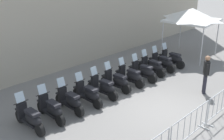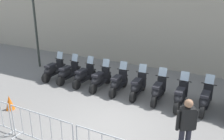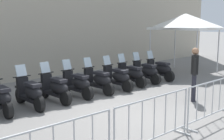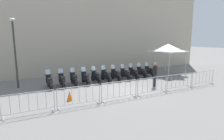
# 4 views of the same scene
# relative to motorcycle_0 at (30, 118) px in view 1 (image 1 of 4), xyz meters

# --- Properties ---
(ground_plane) EXTENTS (120.00, 120.00, 0.00)m
(ground_plane) POSITION_rel_motorcycle_0_xyz_m (4.09, -2.90, -0.45)
(ground_plane) COLOR slate
(motorcycle_0) EXTENTS (0.57, 1.73, 1.24)m
(motorcycle_0) POSITION_rel_motorcycle_0_xyz_m (0.00, 0.00, 0.00)
(motorcycle_0) COLOR black
(motorcycle_0) RESTS_ON ground
(motorcycle_1) EXTENTS (0.63, 1.72, 1.24)m
(motorcycle_1) POSITION_rel_motorcycle_0_xyz_m (0.87, -0.08, 0.00)
(motorcycle_1) COLOR black
(motorcycle_1) RESTS_ON ground
(motorcycle_2) EXTENTS (0.62, 1.72, 1.24)m
(motorcycle_2) POSITION_rel_motorcycle_0_xyz_m (1.74, -0.15, 0.00)
(motorcycle_2) COLOR black
(motorcycle_2) RESTS_ON ground
(motorcycle_3) EXTENTS (0.60, 1.72, 1.24)m
(motorcycle_3) POSITION_rel_motorcycle_0_xyz_m (2.61, -0.29, 0.00)
(motorcycle_3) COLOR black
(motorcycle_3) RESTS_ON ground
(motorcycle_4) EXTENTS (0.56, 1.73, 1.24)m
(motorcycle_4) POSITION_rel_motorcycle_0_xyz_m (3.49, -0.35, 0.00)
(motorcycle_4) COLOR black
(motorcycle_4) RESTS_ON ground
(motorcycle_5) EXTENTS (0.56, 1.73, 1.24)m
(motorcycle_5) POSITION_rel_motorcycle_0_xyz_m (4.36, -0.40, 0.00)
(motorcycle_5) COLOR black
(motorcycle_5) RESTS_ON ground
(motorcycle_6) EXTENTS (0.56, 1.73, 1.24)m
(motorcycle_6) POSITION_rel_motorcycle_0_xyz_m (5.23, -0.54, 0.00)
(motorcycle_6) COLOR black
(motorcycle_6) RESTS_ON ground
(motorcycle_7) EXTENTS (0.57, 1.73, 1.24)m
(motorcycle_7) POSITION_rel_motorcycle_0_xyz_m (6.09, -0.70, 0.00)
(motorcycle_7) COLOR black
(motorcycle_7) RESTS_ON ground
(motorcycle_8) EXTENTS (0.60, 1.72, 1.24)m
(motorcycle_8) POSITION_rel_motorcycle_0_xyz_m (6.97, -0.69, 0.00)
(motorcycle_8) COLOR black
(motorcycle_8) RESTS_ON ground
(motorcycle_9) EXTENTS (0.61, 1.72, 1.24)m
(motorcycle_9) POSITION_rel_motorcycle_0_xyz_m (7.84, -0.79, 0.00)
(motorcycle_9) COLOR black
(motorcycle_9) RESTS_ON ground
(motorcycle_10) EXTENTS (0.61, 1.72, 1.24)m
(motorcycle_10) POSITION_rel_motorcycle_0_xyz_m (8.71, -0.92, 0.00)
(motorcycle_10) COLOR black
(motorcycle_10) RESTS_ON ground
(barrier_segment_2) EXTENTS (2.25, 0.66, 1.07)m
(barrier_segment_2) POSITION_rel_motorcycle_0_xyz_m (2.73, -4.55, 0.07)
(barrier_segment_2) COLOR #B2B5B7
(barrier_segment_2) RESTS_ON ground
(barrier_segment_3) EXTENTS (2.25, 0.66, 1.07)m
(barrier_segment_3) POSITION_rel_motorcycle_0_xyz_m (5.07, -4.80, 0.07)
(barrier_segment_3) COLOR #B2B5B7
(barrier_segment_3) RESTS_ON ground
(officer_near_row_end) EXTENTS (0.50, 0.36, 1.73)m
(officer_near_row_end) POSITION_rel_motorcycle_0_xyz_m (6.52, -3.58, 0.53)
(officer_near_row_end) COLOR #23232D
(officer_near_row_end) RESTS_ON ground
(canopy_tent) EXTENTS (2.69, 2.69, 2.91)m
(canopy_tent) POSITION_rel_motorcycle_0_xyz_m (11.02, -0.87, 2.06)
(canopy_tent) COLOR silver
(canopy_tent) RESTS_ON ground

